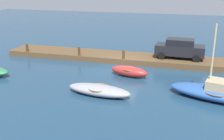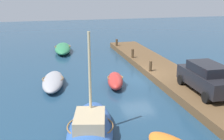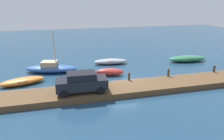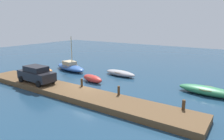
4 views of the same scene
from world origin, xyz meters
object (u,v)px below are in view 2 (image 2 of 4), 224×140
object	(u,v)px
dinghy_red	(115,80)
motorboat_green	(63,48)
mooring_post_mid_west	(133,53)
mooring_post_mid_east	(117,42)
parked_car	(206,77)
sailboat_blue	(90,129)
rowboat_grey	(53,81)
mooring_post_west	(150,66)

from	to	relation	value
dinghy_red	motorboat_green	bearing A→B (deg)	25.81
mooring_post_mid_west	mooring_post_mid_east	xyz separation A→B (m)	(5.56, 0.00, -0.03)
dinghy_red	parked_car	world-z (taller)	parked_car
mooring_post_mid_west	mooring_post_mid_east	world-z (taller)	mooring_post_mid_west
sailboat_blue	mooring_post_mid_west	world-z (taller)	sailboat_blue
sailboat_blue	rowboat_grey	distance (m)	7.60
dinghy_red	mooring_post_mid_east	xyz separation A→B (m)	(11.05, -3.10, 0.46)
mooring_post_mid_west	parked_car	size ratio (longest dim) A/B	0.18
sailboat_blue	rowboat_grey	xyz separation A→B (m)	(7.48, 1.36, -0.16)
rowboat_grey	motorboat_green	world-z (taller)	motorboat_green
rowboat_grey	mooring_post_west	bearing A→B (deg)	-83.17
motorboat_green	mooring_post_mid_east	xyz separation A→B (m)	(-0.56, -5.88, 0.47)
mooring_post_west	mooring_post_mid_west	xyz separation A→B (m)	(4.29, 0.00, 0.00)
parked_car	mooring_post_mid_west	bearing A→B (deg)	11.73
rowboat_grey	parked_car	bearing A→B (deg)	-111.85
sailboat_blue	mooring_post_mid_east	xyz separation A→B (m)	(17.42, -5.94, 0.38)
mooring_post_west	mooring_post_mid_west	distance (m)	4.29
dinghy_red	mooring_post_west	world-z (taller)	mooring_post_west
rowboat_grey	mooring_post_mid_west	size ratio (longest dim) A/B	5.66
dinghy_red	parked_car	size ratio (longest dim) A/B	0.74
motorboat_green	mooring_post_mid_east	bearing A→B (deg)	-90.58
motorboat_green	mooring_post_west	bearing A→B (deg)	-145.69
mooring_post_mid_east	parked_car	bearing A→B (deg)	-173.73
dinghy_red	parked_car	xyz separation A→B (m)	(-3.61, -4.71, 1.00)
mooring_post_mid_east	parked_car	xyz separation A→B (m)	(-14.66, -1.61, 0.54)
dinghy_red	motorboat_green	xyz separation A→B (m)	(11.61, 2.78, -0.01)
dinghy_red	rowboat_grey	world-z (taller)	dinghy_red
sailboat_blue	motorboat_green	world-z (taller)	sailboat_blue
dinghy_red	rowboat_grey	distance (m)	4.35
sailboat_blue	mooring_post_west	distance (m)	9.63
sailboat_blue	rowboat_grey	bearing A→B (deg)	23.63
mooring_post_mid_east	sailboat_blue	bearing A→B (deg)	161.16
dinghy_red	mooring_post_mid_west	size ratio (longest dim) A/B	4.05
motorboat_green	mooring_post_west	world-z (taller)	mooring_post_west
parked_car	motorboat_green	bearing A→B (deg)	27.89
dinghy_red	mooring_post_mid_east	world-z (taller)	mooring_post_mid_east
sailboat_blue	mooring_post_west	size ratio (longest dim) A/B	7.94
mooring_post_mid_west	mooring_post_west	bearing A→B (deg)	180.00
mooring_post_mid_west	parked_car	distance (m)	9.26
sailboat_blue	mooring_post_mid_west	distance (m)	13.27
rowboat_grey	mooring_post_west	xyz separation A→B (m)	(0.10, -7.30, 0.56)
sailboat_blue	mooring_post_mid_west	size ratio (longest dim) A/B	7.92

